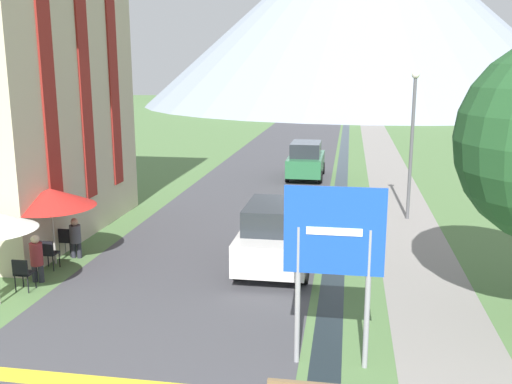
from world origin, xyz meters
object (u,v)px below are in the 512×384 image
object	(u,v)px
parked_car_far	(306,160)
streetlamp	(412,133)
person_seated_near	(75,236)
cafe_chair_far_left	(66,239)
hotel_building	(5,62)
road_sign	(334,249)
cafe_chair_near_right	(23,272)
cafe_umbrella_middle_red	(51,198)
parked_car_near	(277,234)
cafe_chair_middle	(48,252)
person_seated_far	(36,256)

from	to	relation	value
parked_car_far	streetlamp	bearing A→B (deg)	-59.01
person_seated_near	cafe_chair_far_left	bearing A→B (deg)	163.96
hotel_building	person_seated_near	xyz separation A→B (m)	(3.16, -2.28, -4.93)
parked_car_far	road_sign	bearing A→B (deg)	-84.12
parked_car_far	cafe_chair_near_right	distance (m)	16.76
hotel_building	person_seated_near	distance (m)	6.29
road_sign	cafe_umbrella_middle_red	world-z (taller)	road_sign
parked_car_near	person_seated_near	xyz separation A→B (m)	(-5.84, -0.29, -0.25)
cafe_chair_far_left	cafe_umbrella_middle_red	distance (m)	1.56
streetlamp	person_seated_near	bearing A→B (deg)	-148.74
cafe_chair_middle	person_seated_far	distance (m)	0.91
parked_car_far	cafe_chair_middle	distance (m)	15.40
parked_car_near	parked_car_far	size ratio (longest dim) A/B	1.05
person_seated_near	parked_car_near	bearing A→B (deg)	2.86
cafe_umbrella_middle_red	streetlamp	distance (m)	12.28
cafe_chair_near_right	streetlamp	world-z (taller)	streetlamp
cafe_chair_middle	streetlamp	world-z (taller)	streetlamp
person_seated_far	person_seated_near	size ratio (longest dim) A/B	1.06
cafe_chair_far_left	cafe_umbrella_middle_red	world-z (taller)	cafe_umbrella_middle_red
hotel_building	cafe_umbrella_middle_red	world-z (taller)	hotel_building
person_seated_far	cafe_chair_far_left	bearing A→B (deg)	97.61
person_seated_far	streetlamp	size ratio (longest dim) A/B	0.24
cafe_chair_middle	person_seated_near	bearing A→B (deg)	56.55
cafe_chair_far_left	person_seated_near	world-z (taller)	person_seated_near
cafe_chair_middle	road_sign	bearing A→B (deg)	-46.11
parked_car_near	person_seated_near	bearing A→B (deg)	-177.14
hotel_building	road_sign	distance (m)	13.31
streetlamp	parked_car_far	bearing A→B (deg)	120.99
parked_car_near	cafe_chair_near_right	xyz separation A→B (m)	(-5.94, -2.88, -0.40)
road_sign	streetlamp	xyz separation A→B (m)	(2.41, 10.97, 0.87)
person_seated_near	cafe_umbrella_middle_red	bearing A→B (deg)	-121.02
parked_car_near	cafe_chair_far_left	world-z (taller)	parked_car_near
hotel_building	road_sign	size ratio (longest dim) A/B	3.02
parked_car_near	cafe_chair_middle	xyz separation A→B (m)	(-6.10, -1.36, -0.40)
road_sign	person_seated_near	world-z (taller)	road_sign
cafe_chair_near_right	person_seated_near	size ratio (longest dim) A/B	0.71
hotel_building	cafe_chair_middle	bearing A→B (deg)	-49.12
parked_car_near	streetlamp	bearing A→B (deg)	54.46
parked_car_far	cafe_chair_near_right	bearing A→B (deg)	-110.12
road_sign	person_seated_far	size ratio (longest dim) A/B	2.71
parked_car_near	cafe_chair_far_left	size ratio (longest dim) A/B	4.79
parked_car_near	streetlamp	xyz separation A→B (m)	(4.10, 5.74, 2.23)
streetlamp	cafe_chair_near_right	bearing A→B (deg)	-139.35
hotel_building	cafe_chair_middle	world-z (taller)	hotel_building
cafe_chair_far_left	cafe_chair_middle	bearing A→B (deg)	-73.07
parked_car_far	person_seated_far	size ratio (longest dim) A/B	3.08
cafe_chair_middle	cafe_chair_far_left	world-z (taller)	same
cafe_umbrella_middle_red	hotel_building	bearing A→B (deg)	134.55
cafe_chair_far_left	person_seated_far	xyz separation A→B (m)	(0.27, -2.05, 0.18)
person_seated_far	parked_car_near	bearing A→B (deg)	20.65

